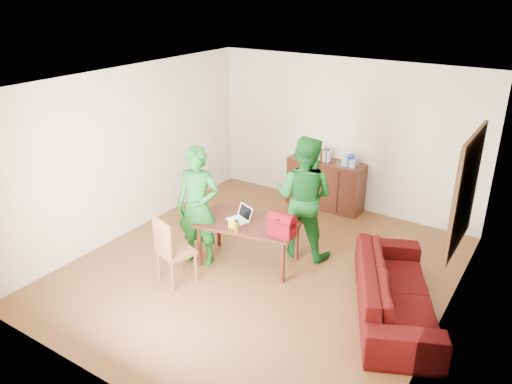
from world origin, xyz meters
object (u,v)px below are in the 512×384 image
Objects in this scene: table at (248,227)px; laptop at (237,218)px; bottle at (237,226)px; person_far at (304,197)px; person_near at (198,207)px; red_bag at (282,227)px; sofa at (396,290)px; chair at (176,262)px.

table is 4.43× the size of laptop.
person_far is at bearing 65.90° from bottle.
person_near is 4.93× the size of red_bag.
sofa is at bearing 23.15° from laptop.
bottle is (0.62, 0.59, 0.48)m from chair.
person_near is (-0.06, 0.60, 0.60)m from chair.
chair is 0.85m from person_near.
sofa is (1.60, 0.09, -0.48)m from red_bag.
red_bag is (0.08, -0.80, -0.13)m from person_far.
chair is 0.44× the size of sofa.
sofa is (2.36, 0.06, -0.39)m from laptop.
person_far is 1.17m from bottle.
chair is 2.08m from person_far.
person_far reaches higher than red_bag.
laptop is (0.42, 0.89, 0.43)m from chair.
laptop reaches higher than sofa.
sofa is at bearing -12.09° from table.
bottle is at bearing -17.27° from person_near.
sofa is (2.22, -0.02, -0.26)m from table.
chair reaches higher than laptop.
sofa is (2.16, 0.36, -0.44)m from bottle.
person_far reaches higher than laptop.
sofa is at bearing 37.52° from chair.
laptop is (0.49, 0.29, -0.17)m from person_near.
red_bag reaches higher than laptop.
laptop is 0.16× the size of sofa.
person_near is 5.01× the size of laptop.
chair is 2.80× the size of laptop.
person_near is 1.27m from red_bag.
table is at bearing 78.12° from chair.
red_bag is 0.16× the size of sofa.
red_bag is 1.67m from sofa.
chair is at bearing -143.41° from red_bag.
person_far is (1.16, 1.04, 0.05)m from person_near.
laptop is at bearing 83.26° from chair.
red_bag is (1.18, 0.85, 0.52)m from chair.
bottle is 2.23m from sofa.
person_near is 9.07× the size of bottle.
chair reaches higher than sofa.
chair is at bearing -100.07° from person_near.
chair is 0.56× the size of person_near.
person_near is at bearing -162.25° from table.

